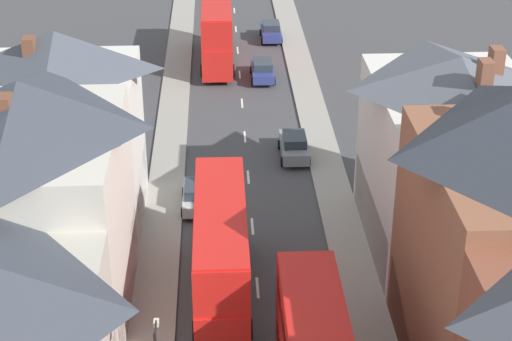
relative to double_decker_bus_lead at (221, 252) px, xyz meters
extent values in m
cube|color=gray|center=(-3.29, 14.97, -2.75)|extent=(2.20, 104.00, 0.14)
cube|color=gray|center=(6.91, 14.97, -2.75)|extent=(2.20, 104.00, 0.14)
cube|color=silver|center=(1.81, 0.97, -2.81)|extent=(0.14, 1.80, 0.01)
cube|color=silver|center=(1.81, 6.97, -2.81)|extent=(0.14, 1.80, 0.01)
cube|color=silver|center=(1.81, 12.97, -2.81)|extent=(0.14, 1.80, 0.01)
cube|color=silver|center=(1.81, 18.97, -2.81)|extent=(0.14, 1.80, 0.01)
cube|color=silver|center=(1.81, 24.97, -2.81)|extent=(0.14, 1.80, 0.01)
cube|color=silver|center=(1.81, 30.97, -2.81)|extent=(0.14, 1.80, 0.01)
cube|color=silver|center=(1.81, 36.97, -2.81)|extent=(0.14, 1.80, 0.01)
cube|color=silver|center=(1.81, 42.97, -2.81)|extent=(0.14, 1.80, 0.01)
cube|color=silver|center=(1.81, 48.97, -2.81)|extent=(0.14, 1.80, 0.01)
cube|color=beige|center=(-8.39, -0.56, 2.00)|extent=(8.00, 10.47, 9.64)
cube|color=navy|center=(-4.45, -0.56, -1.22)|extent=(0.12, 9.63, 3.20)
pyramid|color=#383D47|center=(-8.39, -0.56, 7.95)|extent=(8.00, 10.47, 2.27)
cube|color=brown|center=(-8.70, -1.82, 8.44)|extent=(0.60, 0.90, 0.98)
cube|color=silver|center=(-8.39, 8.45, 1.69)|extent=(8.00, 7.55, 9.01)
cube|color=olive|center=(-4.45, 8.45, -1.22)|extent=(0.12, 6.95, 3.20)
pyramid|color=#474C56|center=(-8.39, 8.45, 7.26)|extent=(8.00, 7.55, 2.14)
cube|color=brown|center=(-9.57, 7.76, 7.74)|extent=(0.60, 0.90, 0.97)
cube|color=silver|center=(12.01, 4.69, 1.72)|extent=(8.00, 10.75, 9.07)
cube|color=olive|center=(8.07, 4.69, -1.22)|extent=(0.12, 9.89, 3.20)
pyramid|color=#565B66|center=(12.01, 4.69, 7.09)|extent=(8.00, 10.75, 1.68)
cube|color=brown|center=(12.43, 2.20, 7.87)|extent=(0.60, 0.90, 1.55)
cube|color=brown|center=(13.61, 4.33, 7.79)|extent=(0.60, 0.90, 1.40)
cube|color=red|center=(0.01, -0.02, -1.17)|extent=(2.44, 10.80, 2.50)
cube|color=red|center=(0.01, -0.02, 1.23)|extent=(2.44, 10.58, 2.30)
cube|color=red|center=(0.01, -0.02, 2.43)|extent=(2.39, 10.37, 0.10)
cube|color=#28333D|center=(0.01, 5.33, -0.97)|extent=(2.20, 0.10, 1.20)
cube|color=#28333D|center=(0.01, 5.33, 1.33)|extent=(2.20, 0.10, 1.10)
cube|color=#28333D|center=(-1.18, -0.02, -0.92)|extent=(0.06, 9.18, 0.90)
cube|color=#28333D|center=(-1.18, -0.02, 1.33)|extent=(0.06, 9.18, 0.90)
cube|color=yellow|center=(0.01, 5.33, 2.13)|extent=(1.34, 0.08, 0.32)
cylinder|color=black|center=(-1.21, 3.32, -2.32)|extent=(0.30, 1.00, 1.00)
cylinder|color=black|center=(1.23, 3.32, -2.32)|extent=(0.30, 1.00, 1.00)
cylinder|color=black|center=(-1.21, -2.99, -2.32)|extent=(0.30, 1.00, 1.00)
cylinder|color=black|center=(1.23, -2.99, -2.32)|extent=(0.30, 1.00, 1.00)
cube|color=red|center=(0.01, 33.71, -1.17)|extent=(2.44, 10.80, 2.50)
cube|color=red|center=(0.01, 33.71, 1.23)|extent=(2.44, 10.58, 2.30)
cube|color=red|center=(0.01, 33.71, 2.43)|extent=(2.39, 10.37, 0.10)
cube|color=#28333D|center=(0.01, 39.06, -0.97)|extent=(2.20, 0.10, 1.20)
cube|color=#28333D|center=(-1.18, 33.71, -0.92)|extent=(0.06, 9.18, 0.90)
cube|color=#28333D|center=(-1.18, 33.71, 1.33)|extent=(0.06, 9.18, 0.90)
cylinder|color=black|center=(-1.21, 37.06, -2.32)|extent=(0.30, 1.00, 1.00)
cylinder|color=black|center=(1.23, 37.06, -2.32)|extent=(0.30, 1.00, 1.00)
cylinder|color=black|center=(-1.21, 30.74, -2.32)|extent=(0.30, 1.00, 1.00)
cylinder|color=black|center=(1.23, 30.74, -2.32)|extent=(0.30, 1.00, 1.00)
cube|color=red|center=(3.61, -9.18, 2.43)|extent=(2.39, 10.37, 0.10)
cube|color=#28333D|center=(3.61, -3.83, -0.97)|extent=(2.20, 0.10, 1.20)
cube|color=#28333D|center=(3.61, -3.83, 1.33)|extent=(2.20, 0.10, 1.10)
cube|color=yellow|center=(3.61, -3.83, 2.13)|extent=(1.34, 0.08, 0.32)
cube|color=navy|center=(4.91, 39.69, -2.12)|extent=(1.70, 4.04, 0.77)
cube|color=#28333D|center=(4.91, 39.49, -1.43)|extent=(1.46, 2.02, 0.60)
cylinder|color=black|center=(4.06, 40.95, -2.51)|extent=(0.20, 0.62, 0.62)
cylinder|color=black|center=(5.76, 40.95, -2.51)|extent=(0.20, 0.62, 0.62)
cylinder|color=black|center=(4.06, 38.44, -2.51)|extent=(0.20, 0.62, 0.62)
cylinder|color=black|center=(5.76, 38.44, -2.51)|extent=(0.20, 0.62, 0.62)
cube|color=navy|center=(3.61, 29.90, -2.15)|extent=(1.70, 4.30, 0.71)
cube|color=#28333D|center=(3.61, 29.69, -1.49)|extent=(1.46, 2.15, 0.60)
cylinder|color=black|center=(2.76, 31.24, -2.51)|extent=(0.20, 0.62, 0.62)
cylinder|color=black|center=(4.46, 31.24, -2.51)|extent=(0.20, 0.62, 0.62)
cylinder|color=black|center=(2.76, 28.57, -2.51)|extent=(0.20, 0.62, 0.62)
cylinder|color=black|center=(4.46, 28.57, -2.51)|extent=(0.20, 0.62, 0.62)
cube|color=#B7BABF|center=(-1.29, 9.37, -2.17)|extent=(1.70, 3.89, 0.68)
cube|color=#28333D|center=(-1.29, 9.18, -1.53)|extent=(1.46, 1.95, 0.60)
cylinder|color=black|center=(-2.14, 10.58, -2.51)|extent=(0.20, 0.62, 0.62)
cylinder|color=black|center=(-0.44, 10.58, -2.51)|extent=(0.20, 0.62, 0.62)
cylinder|color=black|center=(-2.14, 8.16, -2.51)|extent=(0.20, 0.62, 0.62)
cylinder|color=black|center=(-0.44, 8.16, -2.51)|extent=(0.20, 0.62, 0.62)
cube|color=gray|center=(4.91, 15.69, -2.12)|extent=(1.70, 4.14, 0.77)
cube|color=#28333D|center=(4.91, 15.49, -1.43)|extent=(1.46, 2.07, 0.60)
cylinder|color=black|center=(4.06, 16.98, -2.51)|extent=(0.20, 0.62, 0.62)
cylinder|color=black|center=(5.76, 16.98, -2.51)|extent=(0.20, 0.62, 0.62)
cylinder|color=black|center=(4.06, 14.41, -2.51)|extent=(0.20, 0.62, 0.62)
cylinder|color=black|center=(5.76, 14.41, -2.51)|extent=(0.20, 0.62, 0.62)
cylinder|color=black|center=(-2.44, -9.12, 2.58)|extent=(0.08, 0.90, 0.08)
cube|color=beige|center=(-2.44, -8.67, 2.50)|extent=(0.20, 0.32, 0.20)
camera|label=1|loc=(0.07, -34.50, 22.11)|focal=60.00mm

